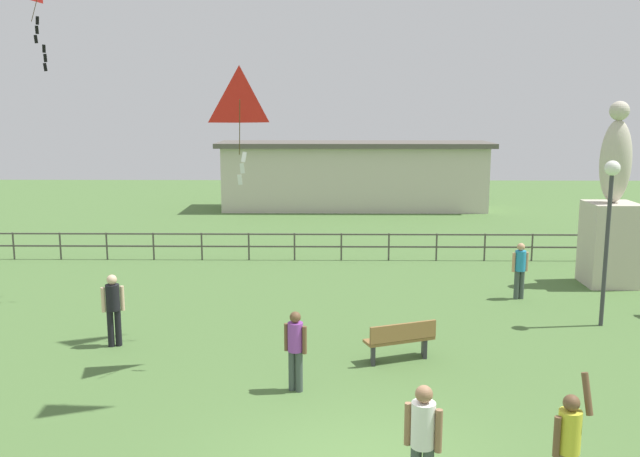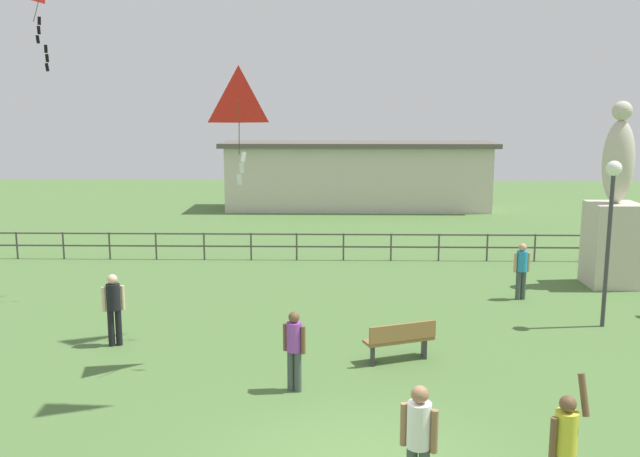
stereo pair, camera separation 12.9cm
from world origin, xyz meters
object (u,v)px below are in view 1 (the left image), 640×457
object	(u,v)px
person_0	(569,443)
person_2	(520,267)
park_bench	(401,340)
lamppost	(610,205)
person_5	(113,305)
person_1	(423,438)
kite_3	(240,102)
statue_monument	(611,221)
person_4	(295,346)

from	to	relation	value
person_0	person_2	bearing A→B (deg)	78.15
park_bench	lamppost	bearing A→B (deg)	25.30
park_bench	person_5	size ratio (longest dim) A/B	0.95
person_1	kite_3	size ratio (longest dim) A/B	0.79
lamppost	person_1	xyz separation A→B (m)	(-5.39, -7.76, -1.97)
statue_monument	kite_3	distance (m)	12.69
lamppost	person_2	bearing A→B (deg)	120.43
park_bench	person_5	bearing A→B (deg)	172.58
statue_monument	person_4	world-z (taller)	statue_monument
statue_monument	lamppost	distance (m)	4.39
lamppost	person_0	xyz separation A→B (m)	(-3.49, -7.79, -2.01)
person_1	person_2	distance (m)	10.87
lamppost	person_1	bearing A→B (deg)	-124.79
statue_monument	park_bench	xyz separation A→B (m)	(-6.82, -6.35, -1.48)
person_1	person_5	size ratio (longest dim) A/B	1.05
statue_monument	park_bench	bearing A→B (deg)	-137.05
statue_monument	park_bench	distance (m)	9.44
person_2	person_5	size ratio (longest dim) A/B	0.96
lamppost	kite_3	distance (m)	9.18
person_1	person_4	xyz separation A→B (m)	(-1.86, 3.78, -0.10)
statue_monument	person_2	xyz separation A→B (m)	(-3.06, -1.59, -1.04)
statue_monument	person_2	bearing A→B (deg)	-152.52
person_0	person_4	bearing A→B (deg)	134.68
person_4	kite_3	bearing A→B (deg)	140.31
person_4	person_1	bearing A→B (deg)	-63.83
person_2	person_4	size ratio (longest dim) A/B	1.02
lamppost	person_5	distance (m)	11.68
person_2	statue_monument	bearing A→B (deg)	27.48
person_1	park_bench	bearing A→B (deg)	87.18
person_5	kite_3	size ratio (longest dim) A/B	0.75
park_bench	person_5	xyz separation A→B (m)	(-6.26, 0.82, 0.48)
statue_monument	person_0	distance (m)	12.85
person_0	person_5	xyz separation A→B (m)	(-7.90, 6.18, -0.01)
lamppost	person_4	size ratio (longest dim) A/B	2.61
person_1	person_4	distance (m)	4.21
lamppost	person_0	size ratio (longest dim) A/B	2.13
statue_monument	lamppost	size ratio (longest dim) A/B	1.35
person_1	person_5	xyz separation A→B (m)	(-6.00, 6.15, -0.05)
lamppost	person_4	distance (m)	8.53
person_4	person_5	world-z (taller)	person_5
park_bench	person_0	world-z (taller)	person_0
person_4	kite_3	world-z (taller)	kite_3
person_5	kite_3	world-z (taller)	kite_3
person_2	person_4	bearing A→B (deg)	-132.92
statue_monument	person_1	xyz separation A→B (m)	(-7.08, -11.69, -0.96)
park_bench	person_2	distance (m)	6.08
person_0	person_2	distance (m)	10.34
person_1	person_5	world-z (taller)	person_1
person_0	person_4	world-z (taller)	person_0
person_2	person_5	distance (m)	10.77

